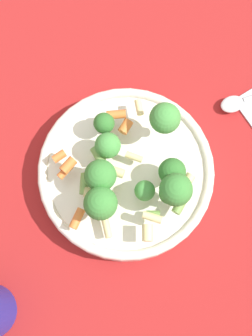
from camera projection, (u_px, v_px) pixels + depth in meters
ground_plane at (126, 176)px, 0.69m from camera, size 3.00×3.00×0.00m
bowl at (126, 173)px, 0.66m from camera, size 0.25×0.25×0.04m
pasta_salad at (132, 171)px, 0.60m from camera, size 0.19×0.20×0.08m
spoon at (252, 97)px, 0.70m from camera, size 0.10×0.14×0.01m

